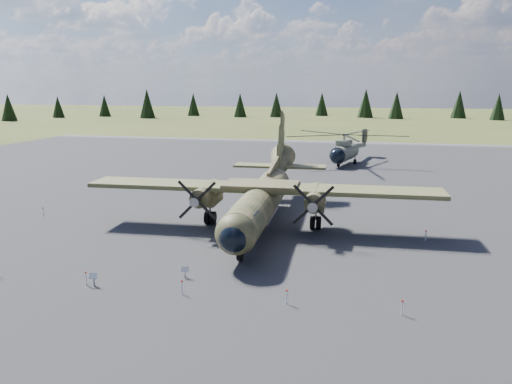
# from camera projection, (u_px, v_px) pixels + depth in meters

# --- Properties ---
(ground) EXTENTS (500.00, 500.00, 0.00)m
(ground) POSITION_uv_depth(u_px,v_px,m) (218.00, 228.00, 41.57)
(ground) COLOR brown
(ground) RESTS_ON ground
(apron) EXTENTS (120.00, 120.00, 0.04)m
(apron) POSITION_uv_depth(u_px,v_px,m) (247.00, 201.00, 51.11)
(apron) COLOR #5D5D62
(apron) RESTS_ON ground
(transport_plane) EXTENTS (29.04, 26.38, 9.58)m
(transport_plane) POSITION_uv_depth(u_px,v_px,m) (263.00, 193.00, 41.93)
(transport_plane) COLOR #373E21
(transport_plane) RESTS_ON ground
(helicopter_near) EXTENTS (22.27, 23.26, 4.69)m
(helicopter_near) POSITION_uv_depth(u_px,v_px,m) (345.00, 143.00, 74.35)
(helicopter_near) COLOR #65685A
(helicopter_near) RESTS_ON ground
(info_placard_left) EXTENTS (0.52, 0.26, 0.80)m
(info_placard_left) POSITION_uv_depth(u_px,v_px,m) (93.00, 278.00, 29.32)
(info_placard_left) COLOR gray
(info_placard_left) RESTS_ON ground
(info_placard_right) EXTENTS (0.49, 0.30, 0.71)m
(info_placard_right) POSITION_uv_depth(u_px,v_px,m) (185.00, 270.00, 30.59)
(info_placard_right) COLOR gray
(info_placard_right) RESTS_ON ground
(barrier_fence) EXTENTS (33.12, 29.62, 0.85)m
(barrier_fence) POSITION_uv_depth(u_px,v_px,m) (212.00, 222.00, 41.49)
(barrier_fence) COLOR white
(barrier_fence) RESTS_ON ground
(treeline) EXTENTS (335.44, 338.79, 10.96)m
(treeline) POSITION_uv_depth(u_px,v_px,m) (185.00, 165.00, 43.62)
(treeline) COLOR black
(treeline) RESTS_ON ground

